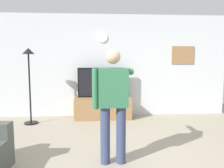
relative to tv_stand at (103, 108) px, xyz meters
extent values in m
plane|color=#9E937F|center=(0.20, -2.60, -0.28)|extent=(8.40, 8.40, 0.00)
cube|color=silver|center=(0.20, 0.35, 1.07)|extent=(6.40, 0.10, 2.70)
cube|color=#997047|center=(0.00, 0.00, 0.00)|extent=(1.45, 0.54, 0.55)
sphere|color=black|center=(0.00, -0.28, 0.03)|extent=(0.04, 0.04, 0.04)
cube|color=black|center=(0.00, 0.05, 0.65)|extent=(1.28, 0.06, 0.76)
cube|color=black|center=(0.00, 0.02, 0.65)|extent=(1.22, 0.01, 0.70)
cylinder|color=white|center=(0.00, 0.29, 1.83)|extent=(0.28, 0.03, 0.28)
cube|color=#997047|center=(2.19, 0.30, 1.36)|extent=(0.62, 0.04, 0.48)
cylinder|color=black|center=(-1.72, -0.37, -0.26)|extent=(0.32, 0.32, 0.03)
cylinder|color=black|center=(-1.72, -0.37, 0.56)|extent=(0.04, 0.04, 1.61)
cone|color=black|center=(-1.72, -0.37, 1.44)|extent=(0.28, 0.28, 0.14)
cylinder|color=#384266|center=(-0.04, -2.53, 0.15)|extent=(0.14, 0.14, 0.85)
cylinder|color=#384266|center=(0.19, -2.53, 0.15)|extent=(0.14, 0.14, 0.85)
cube|color=#33724C|center=(0.07, -2.53, 0.85)|extent=(0.42, 0.22, 0.55)
sphere|color=tan|center=(0.07, -2.53, 1.29)|extent=(0.21, 0.21, 0.21)
cylinder|color=#33724C|center=(-0.18, -2.53, 0.84)|extent=(0.09, 0.09, 0.58)
cylinder|color=#33724C|center=(0.33, -2.24, 1.08)|extent=(0.09, 0.58, 0.09)
cube|color=white|center=(0.33, -1.92, 1.08)|extent=(0.04, 0.12, 0.04)
camera|label=1|loc=(-0.17, -5.68, 1.26)|focal=35.85mm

